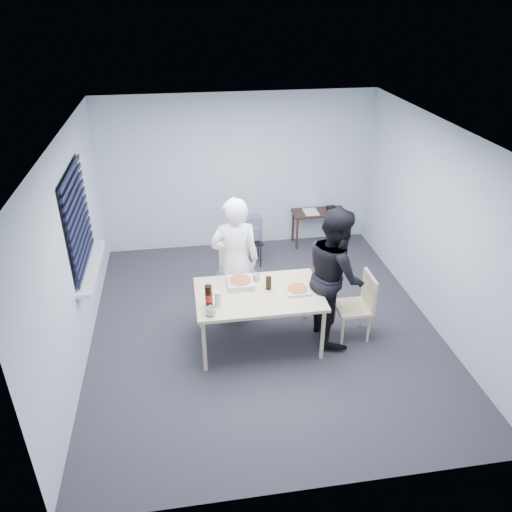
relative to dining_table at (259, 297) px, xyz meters
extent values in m
plane|color=#2C2B30|center=(0.12, 0.33, -0.69)|extent=(5.00, 5.00, 0.00)
plane|color=white|center=(0.12, 0.33, 1.91)|extent=(5.00, 5.00, 0.00)
plane|color=silver|center=(0.12, 2.83, 0.61)|extent=(4.50, 0.00, 4.50)
plane|color=silver|center=(0.12, -2.17, 0.61)|extent=(4.50, 0.00, 4.50)
plane|color=silver|center=(-2.13, 0.33, 0.61)|extent=(0.00, 5.00, 5.00)
plane|color=silver|center=(2.37, 0.33, 0.61)|extent=(0.00, 5.00, 5.00)
plane|color=black|center=(-2.11, 0.73, 0.86)|extent=(0.00, 1.30, 1.30)
cube|color=black|center=(-2.08, 0.73, 0.86)|extent=(0.04, 1.30, 1.25)
cube|color=silver|center=(-2.04, 0.73, 0.20)|extent=(0.18, 1.42, 0.05)
cube|color=beige|center=(0.00, 0.00, 0.04)|extent=(1.53, 0.97, 0.04)
cylinder|color=beige|center=(-0.71, -0.43, -0.33)|extent=(0.05, 0.05, 0.71)
cylinder|color=beige|center=(-0.71, 0.43, -0.33)|extent=(0.05, 0.05, 0.71)
cylinder|color=beige|center=(0.71, -0.43, -0.33)|extent=(0.05, 0.05, 0.71)
cylinder|color=beige|center=(0.71, 0.43, -0.33)|extent=(0.05, 0.05, 0.71)
cube|color=beige|center=(-0.17, 0.95, -0.26)|extent=(0.42, 0.42, 0.04)
cube|color=beige|center=(-0.17, 1.14, -0.02)|extent=(0.42, 0.04, 0.44)
cylinder|color=beige|center=(-0.34, 0.78, -0.48)|extent=(0.03, 0.03, 0.41)
cylinder|color=beige|center=(-0.34, 1.12, -0.48)|extent=(0.03, 0.03, 0.41)
cylinder|color=beige|center=(0.00, 0.78, -0.48)|extent=(0.03, 0.03, 0.41)
cylinder|color=beige|center=(0.00, 1.12, -0.48)|extent=(0.03, 0.03, 0.41)
cube|color=beige|center=(1.20, -0.04, -0.26)|extent=(0.42, 0.42, 0.04)
cube|color=beige|center=(1.39, -0.04, -0.02)|extent=(0.04, 0.42, 0.44)
cylinder|color=beige|center=(1.03, -0.21, -0.48)|extent=(0.03, 0.03, 0.41)
cylinder|color=beige|center=(1.03, 0.13, -0.48)|extent=(0.03, 0.03, 0.41)
cylinder|color=beige|center=(1.37, -0.21, -0.48)|extent=(0.03, 0.03, 0.41)
cylinder|color=beige|center=(1.37, 0.13, -0.48)|extent=(0.03, 0.03, 0.41)
imported|color=white|center=(-0.22, 0.58, 0.20)|extent=(0.65, 0.42, 1.77)
imported|color=black|center=(0.96, 0.04, 0.20)|extent=(0.47, 0.86, 1.77)
cube|color=#38211A|center=(1.48, 2.61, -0.10)|extent=(0.91, 0.41, 0.04)
cylinder|color=#38211A|center=(1.06, 2.44, -0.40)|extent=(0.04, 0.04, 0.57)
cylinder|color=#38211A|center=(1.06, 2.77, -0.40)|extent=(0.04, 0.04, 0.57)
cylinder|color=#38211A|center=(1.89, 2.44, -0.40)|extent=(0.04, 0.04, 0.57)
cylinder|color=#38211A|center=(1.89, 2.77, -0.40)|extent=(0.04, 0.04, 0.57)
cube|color=black|center=(0.22, 2.02, -0.26)|extent=(0.32, 0.32, 0.04)
cylinder|color=black|center=(0.10, 1.90, -0.48)|extent=(0.04, 0.04, 0.41)
cylinder|color=black|center=(0.10, 2.14, -0.48)|extent=(0.04, 0.04, 0.41)
cylinder|color=black|center=(0.34, 1.90, -0.48)|extent=(0.04, 0.04, 0.41)
cylinder|color=black|center=(0.34, 2.14, -0.48)|extent=(0.04, 0.04, 0.41)
cube|color=slate|center=(0.22, 2.02, -0.04)|extent=(0.30, 0.16, 0.41)
cube|color=slate|center=(0.22, 1.91, -0.08)|extent=(0.22, 0.06, 0.20)
cube|color=silver|center=(-0.20, 0.22, 0.08)|extent=(0.32, 0.32, 0.03)
cube|color=silver|center=(-0.20, 0.22, 0.11)|extent=(0.32, 0.32, 0.03)
cylinder|color=#CC7F38|center=(-0.20, 0.22, 0.13)|extent=(0.27, 0.27, 0.01)
cube|color=silver|center=(0.47, -0.02, 0.07)|extent=(0.30, 0.30, 0.03)
cylinder|color=#CC7F38|center=(0.47, -0.02, 0.10)|extent=(0.25, 0.25, 0.01)
imported|color=silver|center=(-0.61, -0.37, 0.11)|extent=(0.17, 0.17, 0.10)
imported|color=silver|center=(0.02, 0.30, 0.11)|extent=(0.10, 0.10, 0.09)
cylinder|color=black|center=(0.13, 0.08, 0.14)|extent=(0.09, 0.09, 0.16)
cylinder|color=black|center=(-0.61, -0.19, 0.20)|extent=(0.08, 0.08, 0.28)
cylinder|color=red|center=(-0.61, -0.19, 0.18)|extent=(0.09, 0.09, 0.09)
cylinder|color=silver|center=(-0.51, -0.18, 0.15)|extent=(0.08, 0.08, 0.18)
torus|color=red|center=(0.20, -0.34, 0.06)|extent=(0.06, 0.06, 0.00)
cube|color=white|center=(1.33, 2.60, -0.08)|extent=(0.28, 0.35, 0.01)
cube|color=black|center=(1.70, 2.65, -0.05)|extent=(0.17, 0.15, 0.06)
camera|label=1|loc=(-0.83, -5.03, 3.34)|focal=35.00mm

